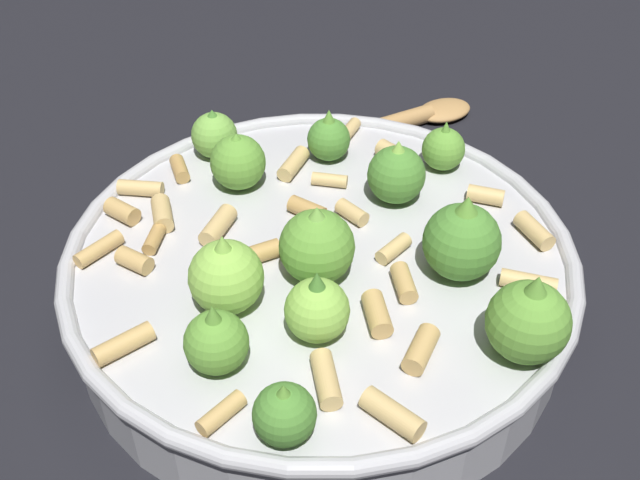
% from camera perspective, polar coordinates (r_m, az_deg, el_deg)
% --- Properties ---
extents(ground_plane, '(2.40, 2.40, 0.00)m').
position_cam_1_polar(ground_plane, '(0.52, 0.00, -5.19)').
color(ground_plane, black).
extents(cooking_pan, '(0.33, 0.33, 0.11)m').
position_cam_1_polar(cooking_pan, '(0.50, 0.19, -2.41)').
color(cooking_pan, '#B7B7BC').
rests_on(cooking_pan, ground).
extents(wooden_spoon, '(0.04, 0.21, 0.02)m').
position_cam_1_polar(wooden_spoon, '(0.69, 4.76, 8.31)').
color(wooden_spoon, '#B2844C').
rests_on(wooden_spoon, ground).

